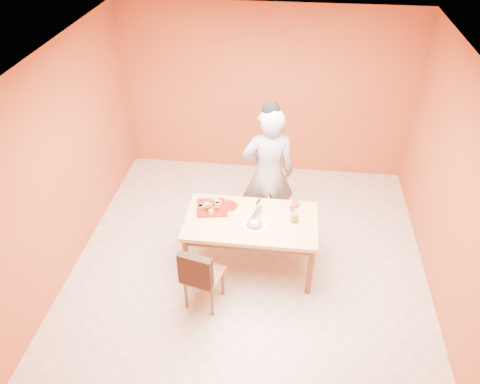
# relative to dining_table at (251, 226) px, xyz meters

# --- Properties ---
(floor) EXTENTS (5.00, 5.00, 0.00)m
(floor) POSITION_rel_dining_table_xyz_m (-0.02, -0.12, -0.67)
(floor) COLOR beige
(floor) RESTS_ON ground
(ceiling) EXTENTS (5.00, 5.00, 0.00)m
(ceiling) POSITION_rel_dining_table_xyz_m (-0.02, -0.12, 2.03)
(ceiling) COLOR white
(ceiling) RESTS_ON wall_back
(wall_back) EXTENTS (4.50, 0.00, 4.50)m
(wall_back) POSITION_rel_dining_table_xyz_m (-0.02, 2.38, 0.68)
(wall_back) COLOR #C0612C
(wall_back) RESTS_ON floor
(wall_left) EXTENTS (0.00, 5.00, 5.00)m
(wall_left) POSITION_rel_dining_table_xyz_m (-2.27, -0.12, 0.68)
(wall_left) COLOR #C0612C
(wall_left) RESTS_ON floor
(wall_right) EXTENTS (0.00, 5.00, 5.00)m
(wall_right) POSITION_rel_dining_table_xyz_m (2.23, -0.12, 0.68)
(wall_right) COLOR #C0612C
(wall_right) RESTS_ON floor
(dining_table) EXTENTS (1.60, 0.90, 0.76)m
(dining_table) POSITION_rel_dining_table_xyz_m (0.00, 0.00, 0.00)
(dining_table) COLOR #E3C877
(dining_table) RESTS_ON floor
(dining_chair) EXTENTS (0.50, 0.56, 0.89)m
(dining_chair) POSITION_rel_dining_table_xyz_m (-0.47, -0.68, -0.21)
(dining_chair) COLOR brown
(dining_chair) RESTS_ON floor
(pastry_pile) EXTENTS (0.33, 0.33, 0.11)m
(pastry_pile) POSITION_rel_dining_table_xyz_m (-0.50, 0.16, 0.17)
(pastry_pile) COLOR tan
(pastry_pile) RESTS_ON pastry_platter
(person) EXTENTS (0.77, 0.58, 1.91)m
(person) POSITION_rel_dining_table_xyz_m (0.15, 0.72, 0.29)
(person) COLOR gray
(person) RESTS_ON floor
(pastry_platter) EXTENTS (0.43, 0.43, 0.02)m
(pastry_platter) POSITION_rel_dining_table_xyz_m (-0.50, 0.16, 0.11)
(pastry_platter) COLOR maroon
(pastry_platter) RESTS_ON dining_table
(red_dinner_plate) EXTENTS (0.30, 0.30, 0.01)m
(red_dinner_plate) POSITION_rel_dining_table_xyz_m (-0.31, 0.23, 0.10)
(red_dinner_plate) COLOR maroon
(red_dinner_plate) RESTS_ON dining_table
(white_cake_plate) EXTENTS (0.37, 0.37, 0.01)m
(white_cake_plate) POSITION_rel_dining_table_xyz_m (0.05, -0.11, 0.10)
(white_cake_plate) COLOR white
(white_cake_plate) RESTS_ON dining_table
(sponge_cake) EXTENTS (0.19, 0.19, 0.04)m
(sponge_cake) POSITION_rel_dining_table_xyz_m (0.05, -0.11, 0.13)
(sponge_cake) COLOR gold
(sponge_cake) RESTS_ON white_cake_plate
(cake_server) EXTENTS (0.15, 0.29, 0.01)m
(cake_server) POSITION_rel_dining_table_xyz_m (0.06, 0.07, 0.16)
(cake_server) COLOR silver
(cake_server) RESTS_ON sponge_cake
(egg_ornament) EXTENTS (0.12, 0.11, 0.13)m
(egg_ornament) POSITION_rel_dining_table_xyz_m (0.52, 0.02, 0.16)
(egg_ornament) COLOR olive
(egg_ornament) RESTS_ON dining_table
(magenta_glass) EXTENTS (0.08, 0.08, 0.09)m
(magenta_glass) POSITION_rel_dining_table_xyz_m (0.49, 0.23, 0.14)
(magenta_glass) COLOR #DD214E
(magenta_glass) RESTS_ON dining_table
(checker_tin) EXTENTS (0.11, 0.11, 0.03)m
(checker_tin) POSITION_rel_dining_table_xyz_m (0.53, 0.35, 0.11)
(checker_tin) COLOR #34220E
(checker_tin) RESTS_ON dining_table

